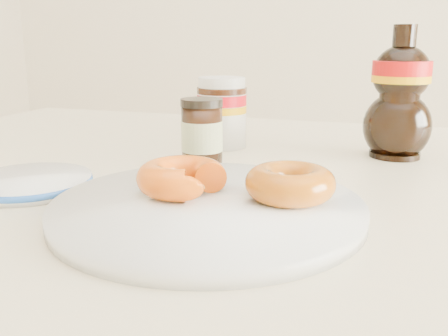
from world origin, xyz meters
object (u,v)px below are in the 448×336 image
(dining_table, at_px, (292,243))
(plate, at_px, (208,207))
(donut_bitten, at_px, (182,177))
(donut_whole, at_px, (290,183))
(dark_jar, at_px, (202,133))
(blue_rim_saucer, at_px, (30,182))
(nutella_jar, at_px, (222,110))
(syrup_bottle, at_px, (400,93))

(dining_table, bearing_deg, plate, -110.29)
(donut_bitten, height_order, donut_whole, same)
(donut_whole, xyz_separation_m, dark_jar, (-0.15, 0.15, 0.01))
(blue_rim_saucer, bearing_deg, nutella_jar, 64.89)
(plate, relative_size, dark_jar, 3.36)
(donut_whole, relative_size, blue_rim_saucer, 0.63)
(donut_whole, bearing_deg, nutella_jar, 120.59)
(syrup_bottle, xyz_separation_m, dark_jar, (-0.25, -0.13, -0.05))
(nutella_jar, height_order, syrup_bottle, syrup_bottle)
(blue_rim_saucer, bearing_deg, syrup_bottle, 37.02)
(donut_whole, distance_m, syrup_bottle, 0.31)
(donut_bitten, bearing_deg, dark_jar, 85.76)
(donut_bitten, xyz_separation_m, nutella_jar, (-0.05, 0.29, 0.03))
(dining_table, distance_m, dark_jar, 0.19)
(donut_whole, distance_m, nutella_jar, 0.32)
(nutella_jar, relative_size, dark_jar, 1.21)
(syrup_bottle, bearing_deg, dining_table, -125.01)
(plate, relative_size, donut_whole, 3.42)
(dark_jar, bearing_deg, dining_table, -13.47)
(dining_table, bearing_deg, blue_rim_saucer, -154.48)
(dark_jar, relative_size, blue_rim_saucer, 0.64)
(donut_bitten, bearing_deg, plate, -44.77)
(dining_table, xyz_separation_m, plate, (-0.06, -0.15, 0.09))
(donut_bitten, distance_m, blue_rim_saucer, 0.19)
(blue_rim_saucer, bearing_deg, donut_whole, 2.37)
(donut_whole, height_order, blue_rim_saucer, donut_whole)
(donut_bitten, height_order, dark_jar, dark_jar)
(plate, distance_m, syrup_bottle, 0.37)
(dark_jar, bearing_deg, plate, -67.73)
(plate, height_order, syrup_bottle, syrup_bottle)
(syrup_bottle, distance_m, dark_jar, 0.28)
(syrup_bottle, bearing_deg, nutella_jar, -177.64)
(plate, height_order, blue_rim_saucer, same)
(dining_table, height_order, syrup_bottle, syrup_bottle)
(donut_bitten, relative_size, donut_whole, 1.04)
(donut_bitten, xyz_separation_m, blue_rim_saucer, (-0.19, 0.00, -0.02))
(nutella_jar, bearing_deg, donut_bitten, -79.27)
(nutella_jar, bearing_deg, plate, -73.86)
(plate, distance_m, nutella_jar, 0.32)
(plate, bearing_deg, blue_rim_saucer, 175.01)
(plate, bearing_deg, dining_table, 69.71)
(dining_table, height_order, nutella_jar, nutella_jar)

